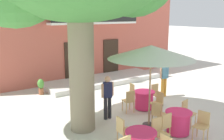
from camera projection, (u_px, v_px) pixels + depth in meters
ground_plane at (135, 104)px, 11.33m from camera, size 120.00×120.00×0.00m
building_facade at (76, 16)px, 16.63m from camera, size 13.00×5.09×7.50m
entrance_step_platform at (103, 80)px, 14.91m from camera, size 6.83×2.25×0.25m
cafe_table_near_tree at (178, 122)px, 8.43m from camera, size 0.86×0.86×0.76m
cafe_chair_near_tree_0 at (187, 111)px, 9.00m from camera, size 0.48×0.48×0.91m
cafe_chair_near_tree_1 at (158, 113)px, 8.87m from camera, size 0.47×0.47×0.91m
cafe_chair_near_tree_2 at (164, 125)px, 7.92m from camera, size 0.40×0.40×0.91m
cafe_chair_near_tree_3 at (202, 124)px, 7.98m from camera, size 0.48×0.48×0.91m
cafe_table_middle at (144, 100)px, 10.63m from camera, size 0.86×0.86×0.76m
cafe_chair_middle_0 at (134, 92)px, 11.25m from camera, size 0.48×0.48×0.91m
cafe_chair_middle_1 at (129, 100)px, 10.22m from camera, size 0.46×0.46×0.91m
cafe_chair_middle_2 at (158, 102)px, 10.00m from camera, size 0.43×0.43×0.91m
cafe_chair_middle_3 at (156, 93)px, 11.07m from camera, size 0.41×0.41×0.91m
cafe_chair_front_1 at (159, 131)px, 7.47m from camera, size 0.40×0.40×0.91m
cafe_chair_front_2 at (123, 130)px, 7.58m from camera, size 0.43×0.43×0.91m
cafe_umbrella at (151, 52)px, 8.50m from camera, size 2.90×2.90×2.85m
ground_planter_left at (41, 86)px, 12.55m from camera, size 0.32×0.32×0.78m
pedestrian_near_entrance at (108, 95)px, 9.52m from camera, size 0.53×0.37×1.64m
pedestrian_mid_plaza at (164, 77)px, 12.11m from camera, size 0.53×0.26×1.70m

